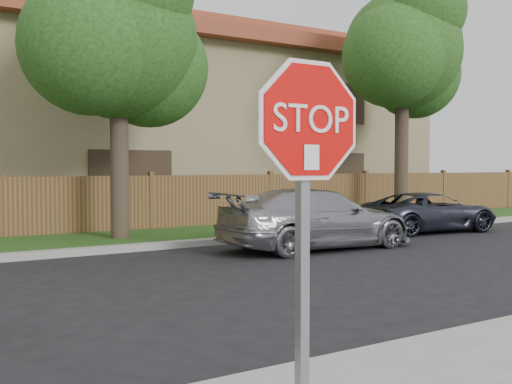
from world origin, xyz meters
TOP-DOWN VIEW (x-y plane):
  - far_curb at (0.00, 8.15)m, footprint 70.00×0.30m
  - grass_strip at (0.00, 9.80)m, footprint 70.00×3.00m
  - tree_mid at (2.52, 9.57)m, footprint 4.80×3.90m
  - tree_right at (12.02, 9.57)m, footprint 4.80×3.90m
  - stop_sign at (-0.21, -1.48)m, footprint 1.01×0.13m
  - sedan_right at (5.90, 6.31)m, footprint 4.71×1.96m
  - sedan_far_right at (10.78, 7.39)m, footprint 4.20×2.29m

SIDE VIEW (x-z plane):
  - grass_strip at x=0.00m, z-range 0.00..0.12m
  - far_curb at x=0.00m, z-range 0.00..0.15m
  - sedan_far_right at x=10.78m, z-range 0.00..1.12m
  - sedan_right at x=5.90m, z-range 0.00..1.36m
  - stop_sign at x=-0.21m, z-range 0.55..3.11m
  - tree_mid at x=2.52m, z-range 1.20..8.55m
  - tree_right at x=12.02m, z-range 1.47..9.67m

